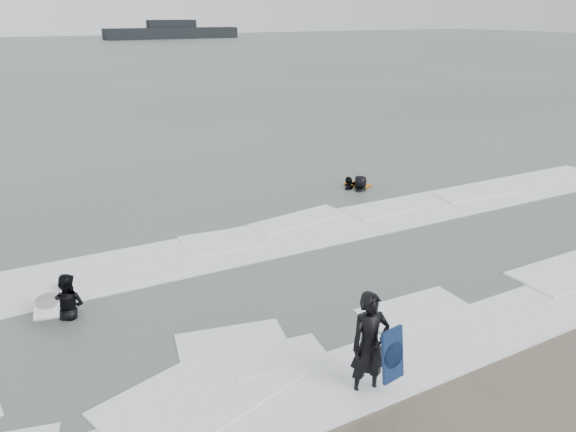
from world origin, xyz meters
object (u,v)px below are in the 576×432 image
surfer_centre (367,392)px  surfer_wading (70,318)px  surfer_right_far (360,192)px  vessel_horizon (172,32)px  surfer_right_near (349,190)px

surfer_centre → surfer_wading: bearing=138.2°
surfer_right_far → surfer_wading: bearing=-24.4°
surfer_centre → vessel_horizon: vessel_horizon is taller
surfer_right_far → vessel_horizon: 127.10m
surfer_right_near → vessel_horizon: (31.79, 122.69, 1.62)m
surfer_right_far → surfer_right_near: bearing=-107.4°
surfer_wading → surfer_right_near: surfer_right_near is taller
surfer_right_far → vessel_horizon: size_ratio=0.06×
vessel_horizon → surfer_centre: bearing=-106.1°
surfer_wading → vessel_horizon: vessel_horizon is taller
surfer_right_near → vessel_horizon: vessel_horizon is taller
surfer_centre → surfer_wading: (-4.25, 5.23, 0.00)m
surfer_centre → vessel_horizon: 138.25m
surfer_wading → vessel_horizon: bearing=-74.8°
surfer_right_near → vessel_horizon: bearing=-139.0°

